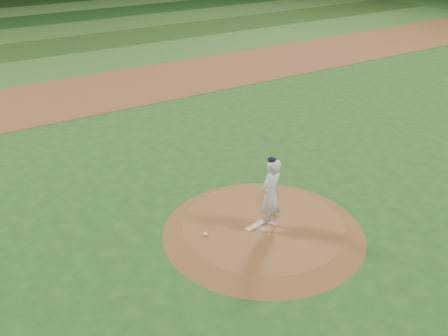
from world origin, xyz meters
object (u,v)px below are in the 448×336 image
object	(u,v)px
rosin_bag	(205,234)
pitching_rubber	(255,226)
pitchers_mound	(263,228)
pitcher_on_mound	(270,195)

from	to	relation	value
rosin_bag	pitching_rubber	bearing A→B (deg)	-14.83
pitchers_mound	pitching_rubber	distance (m)	0.28
pitchers_mound	pitching_rubber	world-z (taller)	pitching_rubber
pitching_rubber	pitcher_on_mound	bearing A→B (deg)	-59.86
pitcher_on_mound	pitching_rubber	bearing A→B (deg)	130.20
pitching_rubber	rosin_bag	xyz separation A→B (m)	(-1.35, 0.36, 0.02)
rosin_bag	pitchers_mound	bearing A→B (deg)	-13.77
pitchers_mound	rosin_bag	bearing A→B (deg)	166.23
pitching_rubber	rosin_bag	distance (m)	1.40
pitchers_mound	rosin_bag	xyz separation A→B (m)	(-1.60, 0.39, 0.16)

